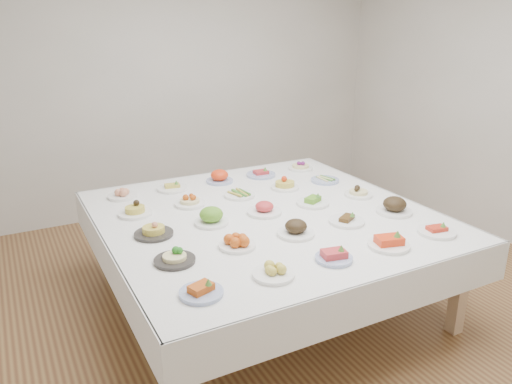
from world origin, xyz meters
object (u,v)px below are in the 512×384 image
display_table (265,221)px  dish_24 (301,164)px  dish_12 (264,206)px  dish_0 (201,289)px

display_table → dish_24: (0.88, 0.87, 0.12)m
dish_12 → dish_24: bearing=44.5°
dish_0 → dish_12: size_ratio=0.91×
dish_24 → display_table: bearing=-135.1°
dish_12 → dish_24: 1.23m
dish_12 → dish_24: (0.88, 0.87, -0.01)m
dish_12 → dish_0: bearing=-134.6°
display_table → dish_24: size_ratio=10.25×
dish_0 → dish_24: dish_24 is taller
dish_0 → dish_12: bearing=45.4°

